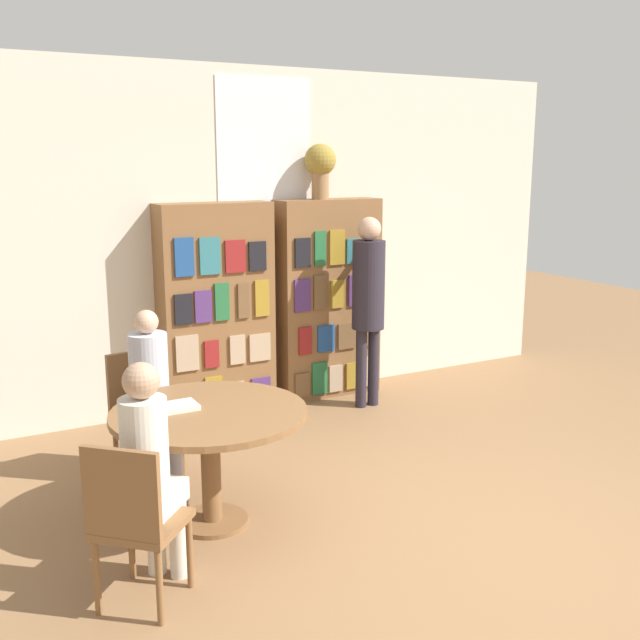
% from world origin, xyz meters
% --- Properties ---
extents(ground_plane, '(16.00, 16.00, 0.00)m').
position_xyz_m(ground_plane, '(0.00, 0.00, 0.00)').
color(ground_plane, olive).
extents(wall_back, '(6.40, 0.07, 3.00)m').
position_xyz_m(wall_back, '(0.00, 3.29, 1.51)').
color(wall_back, beige).
rests_on(wall_back, ground_plane).
extents(bookshelf_left, '(0.99, 0.34, 1.85)m').
position_xyz_m(bookshelf_left, '(-0.56, 3.10, 0.92)').
color(bookshelf_left, brown).
rests_on(bookshelf_left, ground_plane).
extents(bookshelf_right, '(0.99, 0.34, 1.85)m').
position_xyz_m(bookshelf_right, '(0.56, 3.10, 0.92)').
color(bookshelf_right, brown).
rests_on(bookshelf_right, ground_plane).
extents(flower_vase, '(0.28, 0.28, 0.49)m').
position_xyz_m(flower_vase, '(0.48, 3.10, 2.15)').
color(flower_vase, '#997047').
rests_on(flower_vase, bookshelf_right).
extents(reading_table, '(1.19, 1.19, 0.74)m').
position_xyz_m(reading_table, '(-1.36, 1.14, 0.62)').
color(reading_table, brown).
rests_on(reading_table, ground_plane).
extents(chair_near_camera, '(0.57, 0.57, 0.89)m').
position_xyz_m(chair_near_camera, '(-2.00, 0.47, 0.50)').
color(chair_near_camera, brown).
rests_on(chair_near_camera, ground_plane).
extents(chair_left_side, '(0.46, 0.46, 0.89)m').
position_xyz_m(chair_left_side, '(-1.52, 2.06, 0.50)').
color(chair_left_side, brown).
rests_on(chair_left_side, ground_plane).
extents(seated_reader_left, '(0.32, 0.39, 1.22)m').
position_xyz_m(seated_reader_left, '(-1.49, 1.88, 0.69)').
color(seated_reader_left, '#B2B7C6').
rests_on(seated_reader_left, ground_plane).
extents(seated_reader_right, '(0.39, 0.40, 1.25)m').
position_xyz_m(seated_reader_right, '(-1.87, 0.61, 0.70)').
color(seated_reader_right, silver).
rests_on(seated_reader_right, ground_plane).
extents(librarian_standing, '(0.29, 0.56, 1.72)m').
position_xyz_m(librarian_standing, '(0.69, 2.60, 1.05)').
color(librarian_standing, '#28232D').
rests_on(librarian_standing, ground_plane).
extents(open_book_on_table, '(0.24, 0.18, 0.03)m').
position_xyz_m(open_book_on_table, '(-1.52, 1.25, 0.75)').
color(open_book_on_table, silver).
rests_on(open_book_on_table, reading_table).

